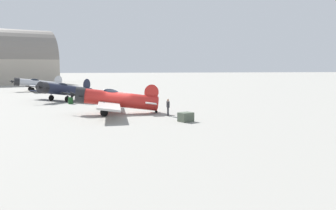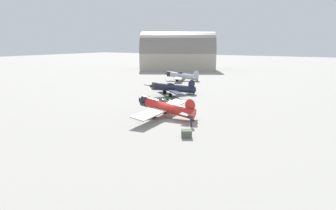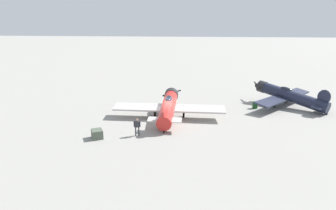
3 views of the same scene
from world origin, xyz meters
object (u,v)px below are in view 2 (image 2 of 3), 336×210
Objects in this scene: airplane_foreground at (165,107)px; equipment_crate at (186,134)px; airplane_mid_apron at (172,88)px; airplane_far_line at (181,76)px; fuel_drum at (167,97)px; ground_crew_mechanic at (191,119)px.

airplane_foreground is 8.80m from equipment_crate.
airplane_foreground reaches higher than airplane_mid_apron.
airplane_far_line is at bearing -117.70° from airplane_mid_apron.
ground_crew_mechanic is at bearing -139.55° from fuel_drum.
equipment_crate is (-20.66, -13.23, -1.06)m from airplane_mid_apron.
ground_crew_mechanic is 1.14× the size of equipment_crate.
airplane_far_line reaches higher than ground_crew_mechanic.
airplane_foreground reaches higher than fuel_drum.
equipment_crate is (-6.00, -6.35, -1.08)m from airplane_foreground.
airplane_far_line is 6.54× the size of ground_crew_mechanic.
airplane_mid_apron is 5.90× the size of ground_crew_mechanic.
airplane_far_line is at bearing -67.42° from airplane_foreground.
fuel_drum reaches higher than equipment_crate.
fuel_drum is at bearing -53.28° from ground_crew_mechanic.
airplane_foreground is 8.46× the size of equipment_crate.
fuel_drum is (12.78, 10.90, -0.60)m from ground_crew_mechanic.
airplane_foreground reaches higher than equipment_crate.
airplane_foreground is 7.41× the size of ground_crew_mechanic.
equipment_crate is at bearing 135.76° from airplane_foreground.
airplane_far_line is (19.87, 8.07, -0.09)m from airplane_mid_apron.
airplane_mid_apron reaches higher than fuel_drum.
equipment_crate is 1.72× the size of fuel_drum.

